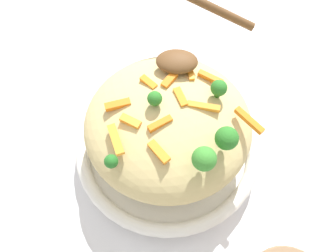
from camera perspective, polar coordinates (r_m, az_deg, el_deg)
The scene contains 22 objects.
ground_plane at distance 0.50m, azimuth 0.00°, elevation -4.57°, with size 2.40×2.40×0.00m, color silver.
serving_bowl at distance 0.48m, azimuth 0.00°, elevation -3.42°, with size 0.28×0.28×0.04m.
pasta_mound at distance 0.42m, azimuth 0.00°, elevation 0.43°, with size 0.23×0.23×0.10m, color #D1BA7A.
carrot_piece_0 at distance 0.37m, azimuth -9.73°, elevation -2.49°, with size 0.04×0.01×0.01m, color orange.
carrot_piece_1 at distance 0.36m, azimuth -1.48°, elevation 0.42°, with size 0.03×0.01×0.01m, color orange.
carrot_piece_2 at distance 0.39m, azimuth -9.38°, elevation 3.73°, with size 0.03×0.01×0.01m, color orange.
carrot_piece_3 at distance 0.38m, azimuth 6.62°, elevation 3.85°, with size 0.04×0.01×0.01m, color orange.
carrot_piece_4 at distance 0.35m, azimuth -1.72°, elevation -4.83°, with size 0.03×0.01×0.01m, color orange.
carrot_piece_5 at distance 0.41m, azimuth 4.18°, elevation 10.07°, with size 0.03×0.01×0.01m, color orange.
carrot_piece_6 at distance 0.38m, azimuth 2.34°, elevation 5.37°, with size 0.03×0.01×0.01m, color orange.
carrot_piece_7 at distance 0.40m, azimuth 0.50°, elevation 8.52°, with size 0.03×0.01×0.01m, color orange.
carrot_piece_8 at distance 0.40m, azimuth -3.64°, elevation 8.07°, with size 0.03×0.01×0.01m, color orange.
carrot_piece_9 at distance 0.41m, azimuth 7.93°, elevation 8.92°, with size 0.04×0.01×0.01m, color orange.
carrot_piece_10 at distance 0.38m, azimuth 14.91°, elevation 1.03°, with size 0.04×0.01×0.01m, color orange.
carrot_piece_11 at distance 0.37m, azimuth -7.00°, elevation 0.85°, with size 0.03×0.01×0.01m, color orange.
broccoli_floret_0 at distance 0.35m, azimuth 10.88°, elevation -2.32°, with size 0.03×0.03×0.04m.
broccoli_floret_1 at distance 0.42m, azimuth 0.10°, elevation 12.53°, with size 0.02×0.02×0.02m.
broccoli_floret_2 at distance 0.37m, azimuth -2.49°, elevation 5.03°, with size 0.02×0.02×0.02m.
broccoli_floret_3 at distance 0.33m, azimuth 6.76°, elevation -6.13°, with size 0.03×0.03×0.03m.
broccoli_floret_4 at distance 0.35m, azimuth -10.54°, elevation -6.52°, with size 0.02×0.02×0.02m.
broccoli_floret_5 at distance 0.39m, azimuth 9.47°, elevation 6.97°, with size 0.02×0.02×0.03m.
serving_spoon at distance 0.43m, azimuth 2.94°, elevation 16.44°, with size 0.18×0.13×0.07m.
Camera 1 is at (-0.01, 0.20, 0.46)m, focal length 32.68 mm.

